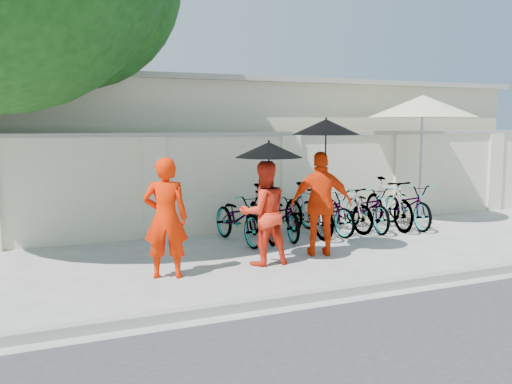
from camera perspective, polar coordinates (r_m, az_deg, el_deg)
name	(u,v)px	position (r m, az deg, el deg)	size (l,w,h in m)	color
ground	(267,268)	(9.01, 1.11, -7.65)	(80.00, 80.00, 0.00)	beige
kerb	(323,294)	(7.55, 6.74, -10.11)	(40.00, 0.16, 0.12)	gray
compound_wall	(245,183)	(12.11, -1.10, 0.91)	(20.00, 0.30, 2.00)	beige
building_behind	(224,147)	(15.96, -3.18, 4.50)	(14.00, 6.00, 3.20)	beige
monk_left	(166,218)	(8.42, -9.03, -2.57)	(0.65, 0.43, 1.78)	#F42100
monk_center	(264,213)	(9.11, 0.77, -2.12)	(0.81, 0.63, 1.67)	red
parasol_center	(269,150)	(8.96, 1.29, 4.25)	(1.07, 1.07, 1.03)	black
monk_right	(321,204)	(9.79, 6.56, -1.18)	(1.05, 0.44, 1.79)	#FE3808
parasol_right	(326,127)	(9.63, 7.01, 6.47)	(1.15, 1.15, 1.32)	black
patio_umbrella	(423,108)	(13.39, 16.34, 8.09)	(2.93, 2.93, 2.89)	gray
bike_0	(239,218)	(10.80, -1.76, -2.59)	(0.64, 1.84, 0.97)	#9A95B0
bike_1	(262,213)	(10.99, 0.65, -2.10)	(0.51, 1.81, 1.09)	#9A95B0
bike_2	(284,216)	(11.29, 2.81, -2.37)	(0.59, 1.70, 0.90)	#9A95B0
bike_3	(308,210)	(11.44, 5.22, -1.81)	(0.51, 1.79, 1.08)	#9A95B0
bike_4	(326,211)	(11.81, 7.04, -1.88)	(0.63, 1.80, 0.95)	#9A95B0
bike_5	(346,208)	(12.10, 8.99, -1.60)	(0.46, 1.64, 0.99)	#9A95B0
bike_6	(368,208)	(12.33, 11.09, -1.57)	(0.63, 1.81, 0.95)	#9A95B0
bike_7	(388,203)	(12.57, 13.09, -1.11)	(0.52, 1.84, 1.11)	#9A95B0
bike_8	(407,205)	(12.88, 14.89, -1.26)	(0.65, 1.86, 0.98)	#9A95B0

